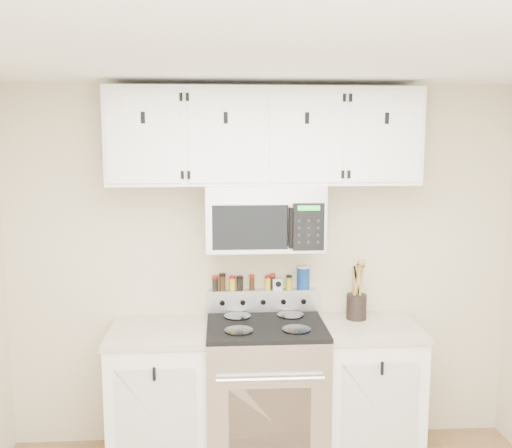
{
  "coord_description": "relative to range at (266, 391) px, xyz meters",
  "views": [
    {
      "loc": [
        -0.29,
        -2.13,
        2.12
      ],
      "look_at": [
        -0.06,
        1.45,
        1.6
      ],
      "focal_mm": 40.0,
      "sensor_mm": 36.0,
      "label": 1
    }
  ],
  "objects": [
    {
      "name": "spice_jar_7",
      "position": [
        0.18,
        0.28,
        0.66
      ],
      "size": [
        0.04,
        0.04,
        0.1
      ],
      "color": "gold",
      "rests_on": "range"
    },
    {
      "name": "spice_jar_2",
      "position": [
        -0.21,
        0.28,
        0.66
      ],
      "size": [
        0.04,
        0.04,
        0.1
      ],
      "color": "gold",
      "rests_on": "range"
    },
    {
      "name": "back_wall",
      "position": [
        0.0,
        0.32,
        0.76
      ],
      "size": [
        3.5,
        0.01,
        2.5
      ],
      "primitive_type": "cube",
      "color": "#C4B393",
      "rests_on": "floor"
    },
    {
      "name": "spice_jar_5",
      "position": [
        0.04,
        0.28,
        0.66
      ],
      "size": [
        0.04,
        0.04,
        0.1
      ],
      "color": "gold",
      "rests_on": "range"
    },
    {
      "name": "microwave",
      "position": [
        0.0,
        0.13,
        1.14
      ],
      "size": [
        0.76,
        0.44,
        0.42
      ],
      "color": "#9E9EA3",
      "rests_on": "back_wall"
    },
    {
      "name": "kitchen_timer",
      "position": [
        0.11,
        0.28,
        0.65
      ],
      "size": [
        0.07,
        0.07,
        0.08
      ],
      "primitive_type": "cube",
      "rotation": [
        0.0,
        0.0,
        -0.15
      ],
      "color": "silver",
      "rests_on": "range"
    },
    {
      "name": "upper_cabinets",
      "position": [
        -0.0,
        0.15,
        1.66
      ],
      "size": [
        2.0,
        0.35,
        0.62
      ],
      "color": "white",
      "rests_on": "back_wall"
    },
    {
      "name": "spice_jar_3",
      "position": [
        -0.16,
        0.28,
        0.66
      ],
      "size": [
        0.05,
        0.05,
        0.1
      ],
      "color": "black",
      "rests_on": "range"
    },
    {
      "name": "base_cabinet_right",
      "position": [
        0.69,
        0.02,
        -0.03
      ],
      "size": [
        0.64,
        0.62,
        0.92
      ],
      "color": "white",
      "rests_on": "floor"
    },
    {
      "name": "salt_canister",
      "position": [
        0.28,
        0.28,
        0.69
      ],
      "size": [
        0.09,
        0.09,
        0.16
      ],
      "color": "navy",
      "rests_on": "range"
    },
    {
      "name": "base_cabinet_left",
      "position": [
        -0.69,
        0.02,
        -0.03
      ],
      "size": [
        0.64,
        0.62,
        0.92
      ],
      "color": "white",
      "rests_on": "floor"
    },
    {
      "name": "spice_jar_6",
      "position": [
        0.07,
        0.28,
        0.67
      ],
      "size": [
        0.04,
        0.04,
        0.11
      ],
      "color": "black",
      "rests_on": "range"
    },
    {
      "name": "ceiling",
      "position": [
        0.0,
        -1.43,
        2.01
      ],
      "size": [
        3.5,
        3.5,
        0.01
      ],
      "primitive_type": "cube",
      "color": "white",
      "rests_on": "back_wall"
    },
    {
      "name": "spice_jar_0",
      "position": [
        -0.33,
        0.28,
        0.66
      ],
      "size": [
        0.04,
        0.04,
        0.1
      ],
      "color": "black",
      "rests_on": "range"
    },
    {
      "name": "range",
      "position": [
        0.0,
        0.0,
        0.0
      ],
      "size": [
        0.76,
        0.65,
        1.1
      ],
      "color": "#B7B7BA",
      "rests_on": "floor"
    },
    {
      "name": "spice_jar_4",
      "position": [
        -0.07,
        0.28,
        0.67
      ],
      "size": [
        0.04,
        0.04,
        0.11
      ],
      "color": "#3B1F0E",
      "rests_on": "range"
    },
    {
      "name": "utensil_crock",
      "position": [
        0.63,
        0.15,
        0.53
      ],
      "size": [
        0.14,
        0.14,
        0.4
      ],
      "color": "black",
      "rests_on": "base_cabinet_right"
    },
    {
      "name": "spice_jar_1",
      "position": [
        -0.28,
        0.28,
        0.67
      ],
      "size": [
        0.04,
        0.04,
        0.12
      ],
      "color": "#3D200E",
      "rests_on": "range"
    }
  ]
}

